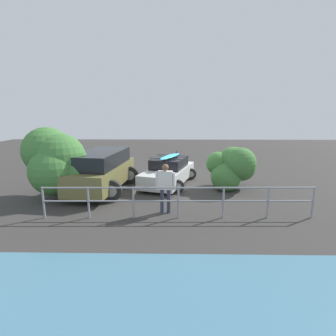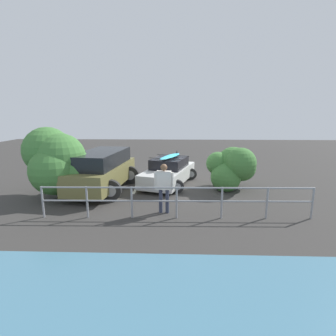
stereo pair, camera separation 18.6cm
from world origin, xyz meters
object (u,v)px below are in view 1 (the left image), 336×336
(bush_near_left, at_px, (232,167))
(bush_near_right, at_px, (59,164))
(sedan_car, at_px, (168,172))
(suv_car, at_px, (102,170))
(person_bystander, at_px, (165,184))

(bush_near_left, xyz_separation_m, bush_near_right, (7.56, 1.44, 0.39))
(sedan_car, height_order, suv_car, suv_car)
(suv_car, distance_m, bush_near_right, 1.90)
(sedan_car, bearing_deg, bush_near_right, 25.98)
(sedan_car, distance_m, suv_car, 3.28)
(suv_car, height_order, bush_near_left, bush_near_left)
(person_bystander, relative_size, bush_near_right, 0.56)
(sedan_car, bearing_deg, bush_near_left, 165.45)
(bush_near_right, bearing_deg, person_bystander, 158.98)
(sedan_car, relative_size, person_bystander, 2.50)
(suv_car, xyz_separation_m, bush_near_left, (-6.04, -0.43, 0.10))
(sedan_car, distance_m, person_bystander, 3.98)
(bush_near_left, distance_m, bush_near_right, 7.71)
(suv_car, distance_m, person_bystander, 4.06)
(person_bystander, xyz_separation_m, bush_near_right, (4.51, -1.73, 0.37))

